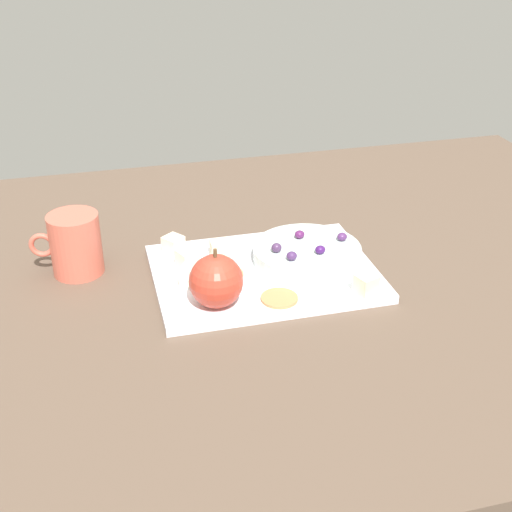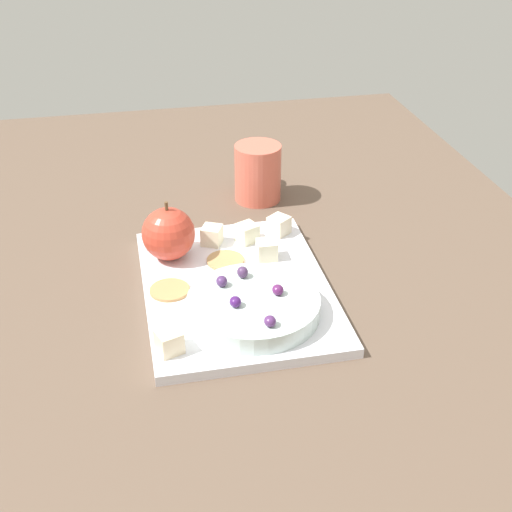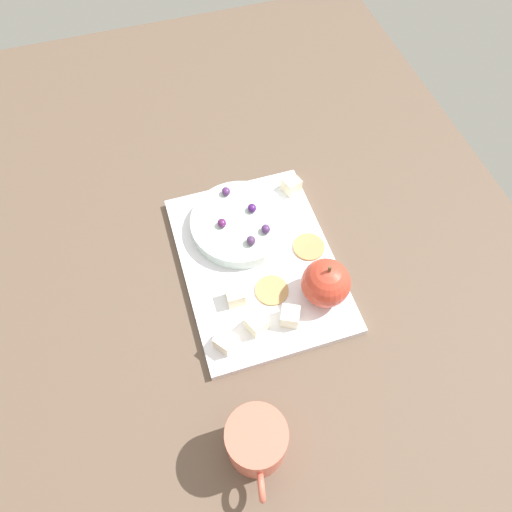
% 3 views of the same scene
% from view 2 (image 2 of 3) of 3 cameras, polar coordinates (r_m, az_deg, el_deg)
% --- Properties ---
extents(table, '(1.49, 1.00, 0.04)m').
position_cam_2_polar(table, '(0.98, -0.88, -3.16)').
color(table, brown).
rests_on(table, ground).
extents(platter, '(0.34, 0.25, 0.01)m').
position_cam_2_polar(platter, '(0.95, -1.64, -2.67)').
color(platter, white).
rests_on(platter, table).
extents(serving_dish, '(0.17, 0.17, 0.02)m').
position_cam_2_polar(serving_dish, '(0.88, -0.21, -4.11)').
color(serving_dish, silver).
rests_on(serving_dish, platter).
extents(apple_whole, '(0.08, 0.08, 0.08)m').
position_cam_2_polar(apple_whole, '(0.99, -7.16, 1.81)').
color(apple_whole, '#C23C2B').
rests_on(apple_whole, platter).
extents(apple_stem, '(0.01, 0.01, 0.01)m').
position_cam_2_polar(apple_stem, '(0.97, -7.33, 4.07)').
color(apple_stem, brown).
rests_on(apple_stem, apple_whole).
extents(cheese_cube_0, '(0.04, 0.04, 0.03)m').
position_cam_2_polar(cheese_cube_0, '(1.06, 1.88, 2.53)').
color(cheese_cube_0, '#F3E5C6').
rests_on(cheese_cube_0, platter).
extents(cheese_cube_1, '(0.04, 0.04, 0.03)m').
position_cam_2_polar(cheese_cube_1, '(1.03, -3.62, 1.70)').
color(cheese_cube_1, '#F1EBCA').
rests_on(cheese_cube_1, platter).
extents(cheese_cube_2, '(0.03, 0.03, 0.03)m').
position_cam_2_polar(cheese_cube_2, '(0.99, 0.88, 0.50)').
color(cheese_cube_2, '#F0E6BD').
rests_on(cheese_cube_2, platter).
extents(cheese_cube_3, '(0.04, 0.04, 0.03)m').
position_cam_2_polar(cheese_cube_3, '(0.83, -7.10, -6.95)').
color(cheese_cube_3, '#F9E6BD').
rests_on(cheese_cube_3, platter).
extents(cheese_cube_4, '(0.04, 0.04, 0.03)m').
position_cam_2_polar(cheese_cube_4, '(1.04, -0.73, 1.89)').
color(cheese_cube_4, '#EBE9C3').
rests_on(cheese_cube_4, platter).
extents(cracker_0, '(0.05, 0.05, 0.00)m').
position_cam_2_polar(cracker_0, '(0.99, -2.51, -0.37)').
color(cracker_0, tan).
rests_on(cracker_0, platter).
extents(cracker_1, '(0.05, 0.05, 0.00)m').
position_cam_2_polar(cracker_1, '(0.94, -7.06, -2.77)').
color(cracker_1, tan).
rests_on(cracker_1, platter).
extents(grape_0, '(0.02, 0.01, 0.01)m').
position_cam_2_polar(grape_0, '(0.82, 0.96, -5.36)').
color(grape_0, '#4F295F').
rests_on(grape_0, serving_dish).
extents(grape_1, '(0.02, 0.01, 0.01)m').
position_cam_2_polar(grape_1, '(0.88, 1.79, -2.77)').
color(grape_1, '#551E54').
rests_on(grape_1, serving_dish).
extents(grape_2, '(0.02, 0.01, 0.02)m').
position_cam_2_polar(grape_2, '(0.91, -1.11, -1.32)').
color(grape_2, '#492E54').
rests_on(grape_2, serving_dish).
extents(grape_3, '(0.02, 0.01, 0.01)m').
position_cam_2_polar(grape_3, '(0.89, -2.81, -2.07)').
color(grape_3, '#492B5D').
rests_on(grape_3, serving_dish).
extents(grape_4, '(0.02, 0.01, 0.01)m').
position_cam_2_polar(grape_4, '(0.86, -1.70, -3.75)').
color(grape_4, '#41195F').
rests_on(grape_4, serving_dish).
extents(cup, '(0.11, 0.08, 0.10)m').
position_cam_2_polar(cup, '(1.18, 0.15, 6.83)').
color(cup, '#D7614D').
rests_on(cup, table).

